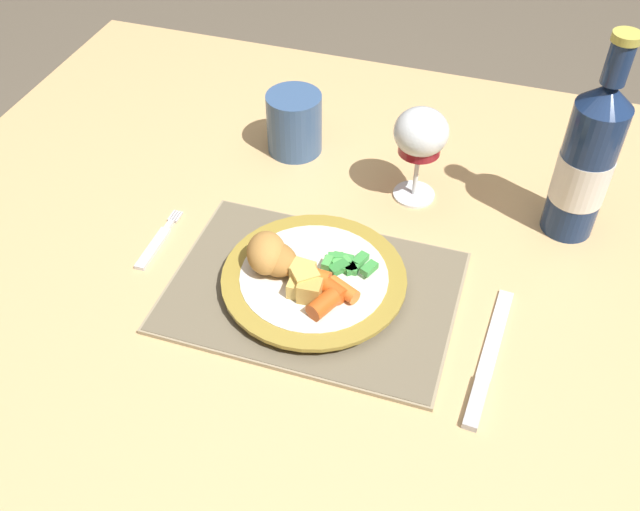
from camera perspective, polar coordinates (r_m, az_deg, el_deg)
ground_plane at (r=1.59m, az=-0.34°, el=-18.36°), size 6.00×6.00×0.00m
dining_table at (r=1.06m, az=-0.49°, el=-2.05°), size 1.20×0.99×0.74m
placemat at (r=0.92m, az=-0.58°, el=-2.88°), size 0.37×0.26×0.01m
dinner_plate at (r=0.91m, az=-0.48°, el=-1.97°), size 0.24×0.24×0.02m
breaded_croquettes at (r=0.90m, az=-3.98°, el=0.01°), size 0.09×0.08×0.05m
green_beans_pile at (r=0.91m, az=2.14°, el=-0.66°), size 0.07×0.05×0.02m
glazed_carrots at (r=0.87m, az=0.32°, el=-2.73°), size 0.08×0.08×0.02m
fork at (r=1.01m, az=-12.95°, el=0.96°), size 0.01×0.12×0.01m
table_knife at (r=0.86m, az=13.15°, el=-8.69°), size 0.03×0.22×0.01m
wine_glass at (r=1.01m, az=8.06°, el=9.42°), size 0.08×0.08×0.15m
bottle at (r=1.00m, az=20.54°, el=7.07°), size 0.07×0.07×0.29m
roast_potatoes at (r=0.88m, az=-1.23°, el=-2.13°), size 0.05×0.05×0.03m
drinking_cup at (r=1.13m, az=-2.07°, el=10.64°), size 0.09×0.09×0.10m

